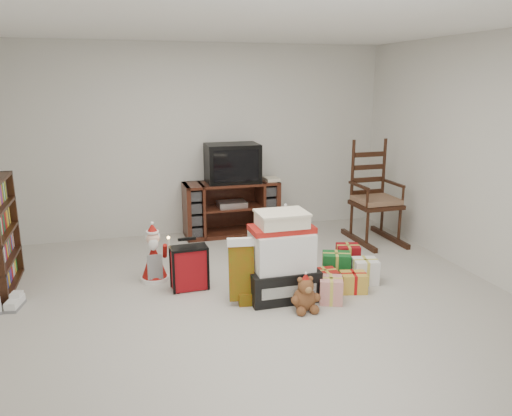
{
  "coord_description": "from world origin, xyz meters",
  "views": [
    {
      "loc": [
        -1.14,
        -4.06,
        2.02
      ],
      "look_at": [
        0.2,
        0.6,
        0.78
      ],
      "focal_mm": 35.0,
      "sensor_mm": 36.0,
      "label": 1
    }
  ],
  "objects": [
    {
      "name": "sneaker_pair",
      "position": [
        -2.18,
        0.58,
        0.05
      ],
      "size": [
        0.33,
        0.27,
        0.09
      ],
      "rotation": [
        0.0,
        0.0,
        0.05
      ],
      "color": "white",
      "rests_on": "floor"
    },
    {
      "name": "santa_figurine",
      "position": [
        0.7,
        1.13,
        0.25
      ],
      "size": [
        0.31,
        0.3,
        0.64
      ],
      "color": "maroon",
      "rests_on": "floor"
    },
    {
      "name": "stocking",
      "position": [
        -0.08,
        0.1,
        0.32
      ],
      "size": [
        0.31,
        0.17,
        0.64
      ],
      "primitive_type": null,
      "rotation": [
        0.0,
        0.0,
        -0.14
      ],
      "color": "#0E6B0B",
      "rests_on": "floor"
    },
    {
      "name": "tv_stand",
      "position": [
        0.33,
        2.25,
        0.36
      ],
      "size": [
        1.26,
        0.46,
        0.72
      ],
      "rotation": [
        0.0,
        0.0,
        0.01
      ],
      "color": "#452113",
      "rests_on": "floor"
    },
    {
      "name": "rocking_chair",
      "position": [
        2.03,
        1.5,
        0.46
      ],
      "size": [
        0.56,
        0.9,
        1.35
      ],
      "rotation": [
        0.0,
        0.0,
        0.02
      ],
      "color": "#32180D",
      "rests_on": "floor"
    },
    {
      "name": "crt_television",
      "position": [
        0.35,
        2.26,
        0.97
      ],
      "size": [
        0.7,
        0.51,
        0.51
      ],
      "rotation": [
        0.0,
        0.0,
        -0.02
      ],
      "color": "black",
      "rests_on": "tv_stand"
    },
    {
      "name": "gift_pile",
      "position": [
        0.32,
        0.15,
        0.36
      ],
      "size": [
        0.66,
        0.48,
        0.82
      ],
      "rotation": [
        0.0,
        0.0,
        0.0
      ],
      "color": "black",
      "rests_on": "floor"
    },
    {
      "name": "mrs_claus_figurine",
      "position": [
        -0.81,
        0.9,
        0.24
      ],
      "size": [
        0.3,
        0.28,
        0.62
      ],
      "color": "maroon",
      "rests_on": "floor"
    },
    {
      "name": "red_suitcase",
      "position": [
        -0.5,
        0.56,
        0.22
      ],
      "size": [
        0.35,
        0.19,
        0.52
      ],
      "rotation": [
        0.0,
        0.0,
        0.04
      ],
      "color": "maroon",
      "rests_on": "floor"
    },
    {
      "name": "gift_cluster",
      "position": [
        1.03,
        0.26,
        0.13
      ],
      "size": [
        0.75,
        1.04,
        0.26
      ],
      "color": "#A91913",
      "rests_on": "floor"
    },
    {
      "name": "teddy_bear",
      "position": [
        0.43,
        -0.2,
        0.14
      ],
      "size": [
        0.22,
        0.19,
        0.32
      ],
      "color": "brown",
      "rests_on": "floor"
    },
    {
      "name": "room",
      "position": [
        0.0,
        0.0,
        1.25
      ],
      "size": [
        5.01,
        5.01,
        2.51
      ],
      "color": "beige",
      "rests_on": "ground"
    }
  ]
}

